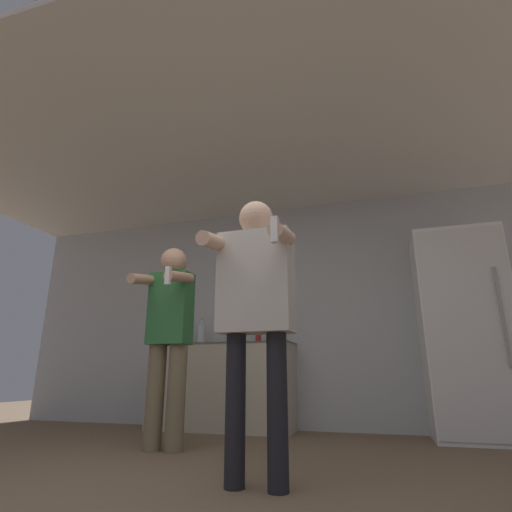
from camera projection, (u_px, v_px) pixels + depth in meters
wall_back at (287, 312)px, 4.65m from camera, size 7.00×0.06×2.55m
ceiling_slab at (247, 146)px, 3.65m from camera, size 7.00×3.47×0.05m
refrigerator at (465, 331)px, 3.75m from camera, size 0.77×0.64×1.92m
counter at (222, 386)px, 4.35m from camera, size 1.61×0.53×0.90m
bottle_green_wine at (173, 334)px, 4.71m from camera, size 0.06×0.06×0.33m
bottle_red_label at (183, 335)px, 4.67m from camera, size 0.06×0.06×0.29m
bottle_short_whiskey at (258, 334)px, 4.41m from camera, size 0.06×0.06×0.27m
bottle_brown_liquor at (277, 333)px, 4.35m from camera, size 0.07×0.07×0.25m
bottle_clear_vodka at (201, 334)px, 4.61m from camera, size 0.09×0.09×0.31m
person_woman_foreground at (256, 299)px, 2.31m from camera, size 0.50×0.44×1.60m
person_man_side at (169, 332)px, 3.33m from camera, size 0.41×0.51×1.64m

